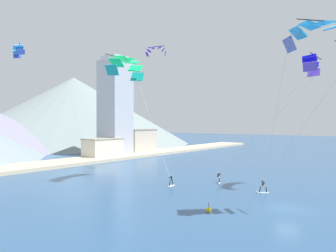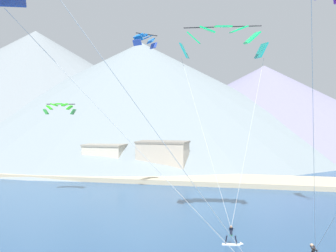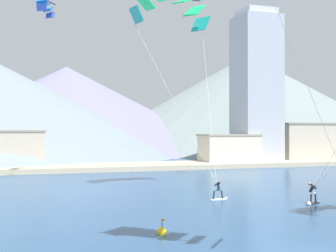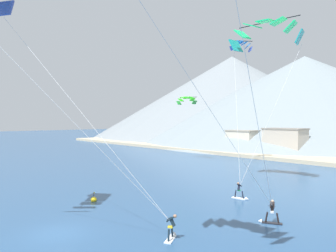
{
  "view_description": "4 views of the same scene",
  "coord_description": "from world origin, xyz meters",
  "px_view_note": "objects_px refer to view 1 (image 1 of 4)",
  "views": [
    {
      "loc": [
        -35.3,
        -10.8,
        9.17
      ],
      "look_at": [
        -2.1,
        14.34,
        8.69
      ],
      "focal_mm": 35.0,
      "sensor_mm": 36.0,
      "label": 1
    },
    {
      "loc": [
        6.68,
        -20.36,
        10.8
      ],
      "look_at": [
        -3.61,
        19.84,
        9.48
      ],
      "focal_mm": 50.0,
      "sensor_mm": 36.0,
      "label": 2
    },
    {
      "loc": [
        -13.92,
        -18.55,
        5.77
      ],
      "look_at": [
        -1.57,
        18.58,
        6.15
      ],
      "focal_mm": 50.0,
      "sensor_mm": 36.0,
      "label": 3
    },
    {
      "loc": [
        21.29,
        -8.98,
        7.72
      ],
      "look_at": [
        -2.68,
        12.38,
        7.03
      ],
      "focal_mm": 35.0,
      "sensor_mm": 36.0,
      "label": 4
    }
  ],
  "objects_px": {
    "parafoil_kite_mid_center": "(310,64)",
    "parafoil_kite_distant_mid_solo": "(156,50)",
    "kitesurfer_near_lead": "(261,189)",
    "kitesurfer_near_trail": "(172,182)",
    "parafoil_kite_near_trail": "(126,66)",
    "parafoil_kite_distant_low_drift": "(18,50)",
    "race_marker_buoy": "(209,210)",
    "parafoil_kite_near_lead": "(322,34)",
    "kitesurfer_mid_center": "(219,180)"
  },
  "relations": [
    {
      "from": "parafoil_kite_near_lead",
      "to": "parafoil_kite_near_trail",
      "type": "xyz_separation_m",
      "value": [
        4.27,
        28.44,
        0.76
      ]
    },
    {
      "from": "parafoil_kite_near_lead",
      "to": "parafoil_kite_distant_mid_solo",
      "type": "xyz_separation_m",
      "value": [
        15.63,
        31.92,
        5.62
      ]
    },
    {
      "from": "kitesurfer_near_lead",
      "to": "parafoil_kite_near_trail",
      "type": "bearing_deg",
      "value": 105.17
    },
    {
      "from": "kitesurfer_near_lead",
      "to": "parafoil_kite_distant_low_drift",
      "type": "bearing_deg",
      "value": 118.54
    },
    {
      "from": "parafoil_kite_mid_center",
      "to": "kitesurfer_mid_center",
      "type": "bearing_deg",
      "value": 99.95
    },
    {
      "from": "kitesurfer_near_lead",
      "to": "parafoil_kite_near_trail",
      "type": "relative_size",
      "value": 0.1
    },
    {
      "from": "parafoil_kite_distant_low_drift",
      "to": "parafoil_kite_near_trail",
      "type": "bearing_deg",
      "value": -44.28
    },
    {
      "from": "kitesurfer_mid_center",
      "to": "parafoil_kite_distant_low_drift",
      "type": "xyz_separation_m",
      "value": [
        -18.85,
        22.6,
        19.16
      ]
    },
    {
      "from": "parafoil_kite_near_trail",
      "to": "parafoil_kite_near_lead",
      "type": "bearing_deg",
      "value": -98.53
    },
    {
      "from": "kitesurfer_near_lead",
      "to": "parafoil_kite_mid_center",
      "type": "height_order",
      "value": "parafoil_kite_mid_center"
    },
    {
      "from": "kitesurfer_mid_center",
      "to": "parafoil_kite_near_trail",
      "type": "relative_size",
      "value": 0.1
    },
    {
      "from": "kitesurfer_mid_center",
      "to": "parafoil_kite_distant_low_drift",
      "type": "distance_m",
      "value": 35.12
    },
    {
      "from": "kitesurfer_near_lead",
      "to": "kitesurfer_near_trail",
      "type": "relative_size",
      "value": 0.98
    },
    {
      "from": "kitesurfer_near_trail",
      "to": "parafoil_kite_near_lead",
      "type": "distance_m",
      "value": 27.63
    },
    {
      "from": "kitesurfer_near_trail",
      "to": "parafoil_kite_distant_low_drift",
      "type": "height_order",
      "value": "parafoil_kite_distant_low_drift"
    },
    {
      "from": "kitesurfer_near_trail",
      "to": "race_marker_buoy",
      "type": "bearing_deg",
      "value": -128.0
    },
    {
      "from": "race_marker_buoy",
      "to": "kitesurfer_mid_center",
      "type": "bearing_deg",
      "value": 24.49
    },
    {
      "from": "kitesurfer_near_lead",
      "to": "kitesurfer_near_trail",
      "type": "bearing_deg",
      "value": 105.33
    },
    {
      "from": "kitesurfer_mid_center",
      "to": "parafoil_kite_near_lead",
      "type": "height_order",
      "value": "parafoil_kite_near_lead"
    },
    {
      "from": "parafoil_kite_distant_low_drift",
      "to": "race_marker_buoy",
      "type": "xyz_separation_m",
      "value": [
        4.46,
        -29.16,
        -19.56
      ]
    },
    {
      "from": "kitesurfer_near_lead",
      "to": "parafoil_kite_near_trail",
      "type": "distance_m",
      "value": 26.38
    },
    {
      "from": "kitesurfer_near_trail",
      "to": "kitesurfer_mid_center",
      "type": "xyz_separation_m",
      "value": [
        5.75,
        -4.5,
        0.08
      ]
    },
    {
      "from": "kitesurfer_mid_center",
      "to": "parafoil_kite_near_lead",
      "type": "xyz_separation_m",
      "value": [
        -11.93,
        -16.73,
        16.48
      ]
    },
    {
      "from": "kitesurfer_near_trail",
      "to": "race_marker_buoy",
      "type": "height_order",
      "value": "kitesurfer_near_trail"
    },
    {
      "from": "parafoil_kite_near_lead",
      "to": "parafoil_kite_distant_low_drift",
      "type": "relative_size",
      "value": 4.34
    },
    {
      "from": "kitesurfer_mid_center",
      "to": "parafoil_kite_near_trail",
      "type": "bearing_deg",
      "value": 123.23
    },
    {
      "from": "parafoil_kite_near_trail",
      "to": "kitesurfer_near_trail",
      "type": "bearing_deg",
      "value": -75.11
    },
    {
      "from": "parafoil_kite_near_trail",
      "to": "parafoil_kite_distant_mid_solo",
      "type": "relative_size",
      "value": 4.58
    },
    {
      "from": "kitesurfer_mid_center",
      "to": "parafoil_kite_near_lead",
      "type": "relative_size",
      "value": 0.11
    },
    {
      "from": "parafoil_kite_near_lead",
      "to": "kitesurfer_mid_center",
      "type": "bearing_deg",
      "value": 54.5
    },
    {
      "from": "kitesurfer_near_trail",
      "to": "kitesurfer_mid_center",
      "type": "distance_m",
      "value": 7.3
    },
    {
      "from": "kitesurfer_mid_center",
      "to": "parafoil_kite_near_lead",
      "type": "bearing_deg",
      "value": -125.5
    },
    {
      "from": "parafoil_kite_mid_center",
      "to": "parafoil_kite_distant_mid_solo",
      "type": "distance_m",
      "value": 28.17
    },
    {
      "from": "kitesurfer_near_lead",
      "to": "kitesurfer_mid_center",
      "type": "distance_m",
      "value": 7.93
    },
    {
      "from": "kitesurfer_near_lead",
      "to": "race_marker_buoy",
      "type": "height_order",
      "value": "kitesurfer_near_lead"
    },
    {
      "from": "parafoil_kite_mid_center",
      "to": "parafoil_kite_distant_mid_solo",
      "type": "height_order",
      "value": "parafoil_kite_distant_mid_solo"
    },
    {
      "from": "kitesurfer_near_lead",
      "to": "parafoil_kite_distant_low_drift",
      "type": "relative_size",
      "value": 0.45
    },
    {
      "from": "parafoil_kite_near_lead",
      "to": "parafoil_kite_mid_center",
      "type": "relative_size",
      "value": 1.02
    },
    {
      "from": "parafoil_kite_near_trail",
      "to": "race_marker_buoy",
      "type": "distance_m",
      "value": 26.26
    },
    {
      "from": "parafoil_kite_mid_center",
      "to": "parafoil_kite_near_trail",
      "type": "bearing_deg",
      "value": 112.24
    },
    {
      "from": "parafoil_kite_near_trail",
      "to": "race_marker_buoy",
      "type": "height_order",
      "value": "parafoil_kite_near_trail"
    },
    {
      "from": "parafoil_kite_mid_center",
      "to": "parafoil_kite_distant_mid_solo",
      "type": "xyz_separation_m",
      "value": [
        1.53,
        27.53,
        5.77
      ]
    },
    {
      "from": "parafoil_kite_near_lead",
      "to": "race_marker_buoy",
      "type": "distance_m",
      "value": 19.86
    },
    {
      "from": "kitesurfer_near_trail",
      "to": "parafoil_kite_distant_low_drift",
      "type": "relative_size",
      "value": 0.46
    },
    {
      "from": "parafoil_kite_distant_low_drift",
      "to": "kitesurfer_near_trail",
      "type": "bearing_deg",
      "value": -54.13
    },
    {
      "from": "kitesurfer_near_lead",
      "to": "kitesurfer_mid_center",
      "type": "height_order",
      "value": "kitesurfer_mid_center"
    },
    {
      "from": "kitesurfer_near_lead",
      "to": "parafoil_kite_distant_mid_solo",
      "type": "bearing_deg",
      "value": 74.86
    },
    {
      "from": "parafoil_kite_distant_mid_solo",
      "to": "parafoil_kite_mid_center",
      "type": "bearing_deg",
      "value": -93.19
    },
    {
      "from": "parafoil_kite_distant_low_drift",
      "to": "parafoil_kite_distant_mid_solo",
      "type": "relative_size",
      "value": 1.0
    },
    {
      "from": "kitesurfer_near_trail",
      "to": "kitesurfer_mid_center",
      "type": "bearing_deg",
      "value": -38.02
    }
  ]
}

